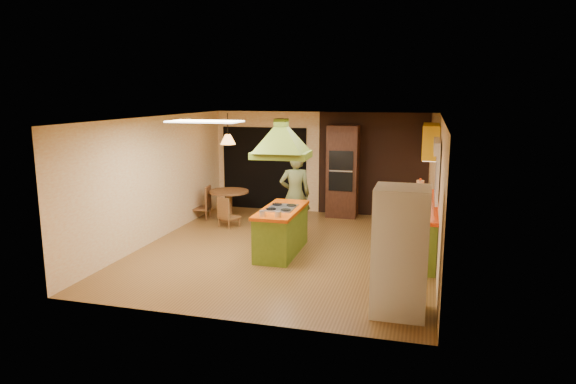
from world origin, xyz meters
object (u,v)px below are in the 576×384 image
(man, at_px, (295,195))
(canister_large, at_px, (420,186))
(dining_table, at_px, (229,199))
(refrigerator, at_px, (400,251))
(kitchen_island, at_px, (281,230))
(wall_oven, at_px, (343,171))

(man, height_order, canister_large, man)
(man, relative_size, dining_table, 1.91)
(refrigerator, distance_m, canister_large, 4.22)
(kitchen_island, relative_size, wall_oven, 0.78)
(kitchen_island, xyz_separation_m, wall_oven, (0.62, 3.21, 0.67))
(kitchen_island, relative_size, man, 0.97)
(canister_large, bearing_deg, kitchen_island, -139.87)
(refrigerator, distance_m, wall_oven, 5.62)
(wall_oven, bearing_deg, dining_table, -158.73)
(dining_table, relative_size, canister_large, 3.97)
(kitchen_island, xyz_separation_m, dining_table, (-1.91, 2.17, 0.05))
(kitchen_island, bearing_deg, man, 91.99)
(refrigerator, bearing_deg, canister_large, 87.82)
(kitchen_island, distance_m, dining_table, 2.89)
(man, distance_m, canister_large, 2.64)
(kitchen_island, distance_m, wall_oven, 3.33)
(wall_oven, bearing_deg, kitchen_island, -101.84)
(refrigerator, height_order, wall_oven, wall_oven)
(dining_table, bearing_deg, man, -27.64)
(refrigerator, bearing_deg, wall_oven, 107.30)
(kitchen_island, distance_m, man, 1.28)
(kitchen_island, xyz_separation_m, man, (-0.05, 1.20, 0.45))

